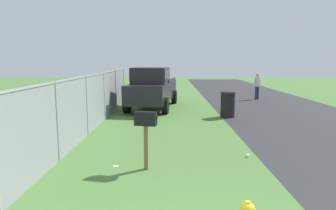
# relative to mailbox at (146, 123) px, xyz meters

# --- Properties ---
(mailbox) EXTENTS (0.30, 0.52, 1.33)m
(mailbox) POSITION_rel_mailbox_xyz_m (0.00, 0.00, 0.00)
(mailbox) COLOR brown
(mailbox) RESTS_ON ground
(pickup_truck) EXTENTS (5.38, 2.59, 2.09)m
(pickup_truck) POSITION_rel_mailbox_xyz_m (8.71, 0.37, 0.04)
(pickup_truck) COLOR black
(pickup_truck) RESTS_ON ground
(trash_bin) EXTENTS (0.64, 0.64, 1.11)m
(trash_bin) POSITION_rel_mailbox_xyz_m (6.31, -3.02, -0.51)
(trash_bin) COLOR black
(trash_bin) RESTS_ON ground
(pedestrian) EXTENTS (0.30, 0.54, 1.65)m
(pedestrian) POSITION_rel_mailbox_xyz_m (12.19, -5.96, -0.11)
(pedestrian) COLOR #2D3351
(pedestrian) RESTS_ON ground
(fence_section) EXTENTS (15.63, 0.07, 1.96)m
(fence_section) POSITION_rel_mailbox_xyz_m (3.12, 2.18, -0.01)
(fence_section) COLOR #9EA3A8
(fence_section) RESTS_ON ground
(litter_wrapper_midfield_b) EXTENTS (0.10, 0.13, 0.01)m
(litter_wrapper_midfield_b) POSITION_rel_mailbox_xyz_m (0.19, 0.73, -1.06)
(litter_wrapper_midfield_b) COLOR silver
(litter_wrapper_midfield_b) RESTS_ON ground
(litter_cup_far_scatter) EXTENTS (0.12, 0.11, 0.08)m
(litter_cup_far_scatter) POSITION_rel_mailbox_xyz_m (0.87, -2.52, -1.02)
(litter_cup_far_scatter) COLOR white
(litter_cup_far_scatter) RESTS_ON ground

